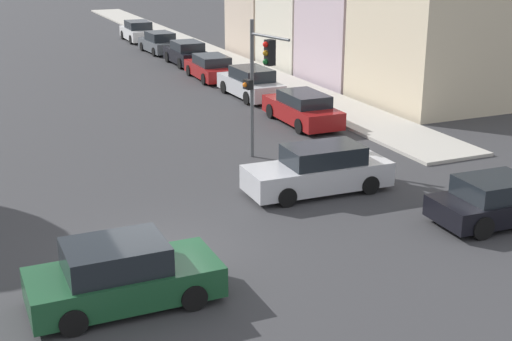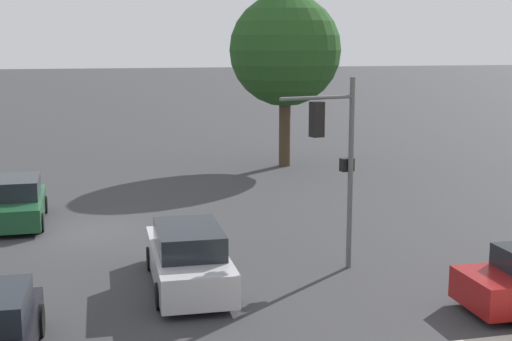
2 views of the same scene
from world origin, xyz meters
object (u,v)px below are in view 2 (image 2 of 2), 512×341
object	(u,v)px
street_tree	(285,51)
traffic_signal	(334,145)
crossing_car_2	(188,258)
crossing_car_1	(14,203)

from	to	relation	value
street_tree	traffic_signal	bearing A→B (deg)	-11.73
crossing_car_2	street_tree	bearing A→B (deg)	-22.31
traffic_signal	crossing_car_1	world-z (taller)	traffic_signal
street_tree	traffic_signal	xyz separation A→B (m)	(16.04, -3.33, -2.25)
crossing_car_1	street_tree	bearing A→B (deg)	126.25
street_tree	traffic_signal	world-z (taller)	street_tree
traffic_signal	crossing_car_2	xyz separation A→B (m)	(0.37, -3.91, -2.64)
traffic_signal	crossing_car_2	distance (m)	4.73
street_tree	crossing_car_2	xyz separation A→B (m)	(16.41, -7.24, -4.89)
street_tree	crossing_car_2	size ratio (longest dim) A/B	1.74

